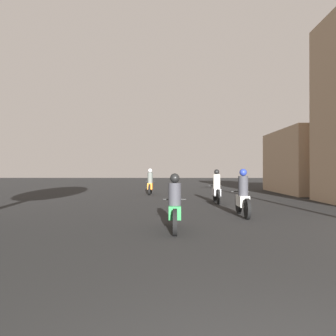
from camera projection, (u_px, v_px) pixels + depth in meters
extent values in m
cylinder|color=black|center=(175.00, 215.00, 8.90)|extent=(0.10, 0.63, 0.63)
cylinder|color=black|center=(175.00, 222.00, 7.60)|extent=(0.10, 0.63, 0.63)
cube|color=#1E6B33|center=(175.00, 211.00, 8.25)|extent=(0.30, 0.78, 0.33)
cylinder|color=black|center=(175.00, 199.00, 8.68)|extent=(0.60, 0.04, 0.04)
cylinder|color=#2D2D33|center=(175.00, 194.00, 8.18)|extent=(0.32, 0.32, 0.56)
sphere|color=black|center=(175.00, 178.00, 8.18)|extent=(0.24, 0.24, 0.24)
cylinder|color=black|center=(239.00, 204.00, 11.44)|extent=(0.10, 0.66, 0.66)
cylinder|color=black|center=(247.00, 209.00, 10.10)|extent=(0.10, 0.66, 0.66)
cube|color=silver|center=(243.00, 201.00, 10.77)|extent=(0.30, 0.80, 0.36)
cylinder|color=black|center=(240.00, 192.00, 11.21)|extent=(0.60, 0.04, 0.04)
cylinder|color=#2D2D33|center=(243.00, 186.00, 10.69)|extent=(0.32, 0.32, 0.64)
sphere|color=navy|center=(243.00, 172.00, 10.70)|extent=(0.24, 0.24, 0.24)
cylinder|color=black|center=(215.00, 195.00, 15.78)|extent=(0.10, 0.67, 0.67)
cylinder|color=black|center=(218.00, 197.00, 14.52)|extent=(0.10, 0.67, 0.67)
cube|color=#ADADB2|center=(216.00, 192.00, 15.15)|extent=(0.30, 0.94, 0.33)
cylinder|color=black|center=(215.00, 186.00, 15.56)|extent=(0.60, 0.04, 0.04)
cylinder|color=silver|center=(217.00, 182.00, 15.06)|extent=(0.32, 0.32, 0.65)
sphere|color=black|center=(217.00, 172.00, 15.06)|extent=(0.24, 0.24, 0.24)
cylinder|color=black|center=(151.00, 188.00, 20.93)|extent=(0.10, 0.67, 0.67)
cylinder|color=black|center=(150.00, 190.00, 19.67)|extent=(0.10, 0.67, 0.67)
cube|color=orange|center=(150.00, 186.00, 20.30)|extent=(0.30, 0.94, 0.37)
cylinder|color=black|center=(151.00, 181.00, 20.71)|extent=(0.60, 0.04, 0.04)
cylinder|color=#4C514C|center=(150.00, 178.00, 20.21)|extent=(0.32, 0.32, 0.66)
sphere|color=silver|center=(150.00, 171.00, 20.21)|extent=(0.24, 0.24, 0.24)
cube|color=tan|center=(319.00, 162.00, 21.70)|extent=(5.47, 7.21, 4.15)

